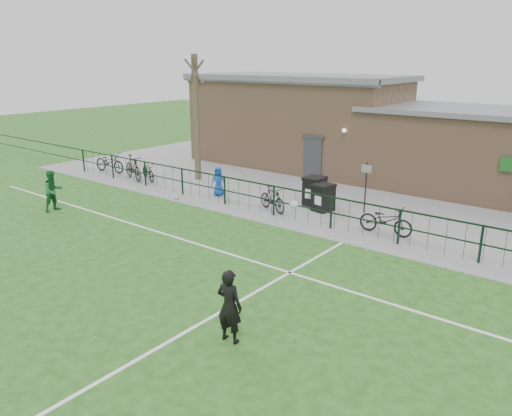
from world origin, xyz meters
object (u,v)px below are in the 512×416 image
Objects in this scene: wheelie_bin_left at (323,198)px; bicycle_e at (386,220)px; outfield_player at (53,191)px; ball_ground at (176,197)px; bare_tree at (196,119)px; sign_post at (366,188)px; bicycle_a at (110,162)px; spectator_child at (218,181)px; bicycle_c at (148,171)px; bicycle_d at (272,199)px; bicycle_b at (133,168)px; wheelie_bin_right at (315,192)px.

wheelie_bin_left is 0.53× the size of bicycle_e.
outfield_player is 7.76× the size of ball_ground.
bare_tree is 3.00× the size of sign_post.
ball_ground is at bearing -155.87° from sign_post.
outfield_player is at bearing -149.59° from bicycle_a.
spectator_child is at bearing -159.29° from wheelie_bin_left.
bicycle_d reaches higher than bicycle_c.
bicycle_c is 4.03m from ball_ground.
outfield_player reaches higher than ball_ground.
outfield_player is (4.05, -5.57, 0.25)m from bicycle_a.
bare_tree is 5.65m from bicycle_a.
bicycle_b is 8.52m from bicycle_d.
sign_post is 1.24× the size of outfield_player.
wheelie_bin_left is 9.48m from bicycle_c.
bicycle_c is at bearing 155.78° from spectator_child.
bicycle_c is at bearing -164.49° from wheelie_bin_left.
bicycle_e is 1.47× the size of spectator_child.
ball_ground is at bearing -89.54° from bicycle_c.
wheelie_bin_left is at bearing -63.27° from bicycle_b.
wheelie_bin_right is 4.28m from spectator_child.
bare_tree is at bearing -75.63° from bicycle_a.
wheelie_bin_left reaches higher than bicycle_e.
bare_tree is at bearing 77.09° from bicycle_e.
outfield_player reaches higher than wheelie_bin_left.
wheelie_bin_right is at bearing -57.42° from bicycle_c.
ball_ground is (-8.85, -1.42, -0.41)m from bicycle_e.
bicycle_e is at bearing -24.63° from wheelie_bin_right.
bicycle_b is at bearing -171.86° from wheelie_bin_right.
bare_tree is 8.10m from wheelie_bin_left.
spectator_child is (-7.85, 0.16, 0.15)m from bicycle_e.
sign_post reaches higher than wheelie_bin_right.
sign_post reaches higher than outfield_player.
outfield_player is (-0.73, -7.31, -2.19)m from bare_tree.
bicycle_c is at bearing 86.04° from bicycle_e.
outfield_player is (-11.49, -5.47, 0.30)m from bicycle_e.
spectator_child is at bearing -66.40° from bicycle_c.
bicycle_b is 4.49m from ball_ground.
bicycle_a is 1.26× the size of outfield_player.
bicycle_a is at bearing -175.72° from wheelie_bin_right.
sign_post is at bearing -53.13° from outfield_player.
bare_tree is at bearing 91.05° from bicycle_d.
outfield_player is at bearing -131.98° from wheelie_bin_left.
bicycle_e is 7.85m from spectator_child.
bicycle_e reaches higher than bicycle_c.
spectator_child reaches higher than wheelie_bin_right.
spectator_child reaches higher than bicycle_c.
bicycle_c is at bearing -36.15° from bicycle_b.
bare_tree is 3.97m from bicycle_b.
outfield_player is (1.04, -5.64, 0.33)m from bicycle_c.
outfield_player reaches higher than bicycle_a.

